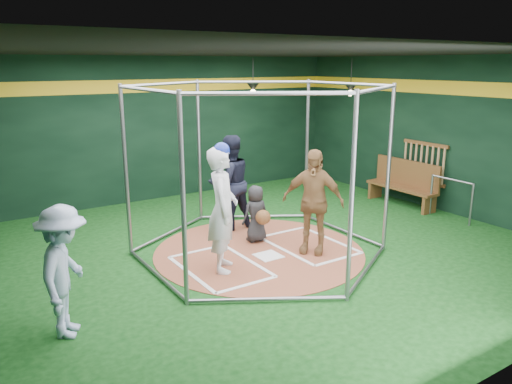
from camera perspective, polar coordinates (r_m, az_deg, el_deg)
room_shell at (r=8.67m, az=0.33°, el=4.06°), size 10.10×9.10×3.53m
clay_disc at (r=9.14m, az=0.35°, el=-6.79°), size 3.80×3.80×0.01m
home_plate at (r=8.90m, az=1.42°, el=-7.30°), size 0.43×0.43×0.01m
batter_box_left at (r=8.48m, az=-4.12°, el=-8.49°), size 1.17×1.77×0.01m
batter_box_right at (r=9.48m, az=6.01°, el=-6.00°), size 1.17×1.77×0.01m
batting_cage at (r=8.71m, az=0.36°, el=2.41°), size 4.05×4.67×3.00m
bat_rack at (r=12.42m, az=18.62°, el=3.19°), size 0.07×1.25×0.98m
pendant_lamp_near at (r=12.75m, az=-0.35°, el=11.88°), size 0.34×0.34×0.90m
pendant_lamp_far at (r=12.61m, az=10.77°, el=11.61°), size 0.34×0.34×0.90m
batter_figure at (r=8.05m, az=-3.84°, el=-1.88°), size 0.81×0.89×2.12m
visitor_leopard at (r=8.88m, az=6.51°, el=-1.08°), size 1.04×1.15×1.88m
catcher_figure at (r=9.45m, az=0.05°, el=-2.52°), size 0.53×0.56×1.09m
umpire at (r=10.13m, az=-3.02°, el=1.09°), size 0.96×0.76×1.93m
bystander_blue at (r=6.63m, az=-21.04°, el=-8.49°), size 1.06×1.26×1.69m
dugout_bench at (r=12.47m, az=16.56°, el=1.07°), size 0.43×1.86×1.09m
steel_railing at (r=11.59m, az=21.41°, el=-0.05°), size 0.05×1.07×0.92m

